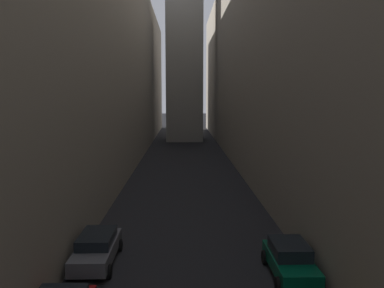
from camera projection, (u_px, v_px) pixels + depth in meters
ground_plane at (186, 169)px, 42.49m from camera, size 264.00×264.00×0.00m
building_block_left at (71, 62)px, 42.76m from camera, size 13.85×108.00×23.21m
building_block_right at (299, 54)px, 43.23m from camera, size 14.10×108.00×24.95m
parked_car_left_far at (97, 248)px, 18.60m from camera, size 1.89×4.45×1.47m
parked_car_right_far at (290, 259)px, 17.27m from camera, size 1.88×4.03×1.51m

